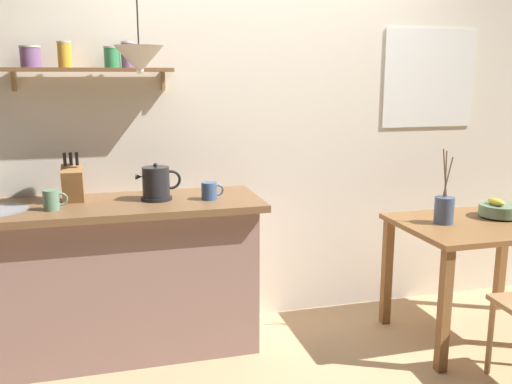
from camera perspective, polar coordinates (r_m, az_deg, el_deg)
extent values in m
plane|color=tan|center=(3.48, 2.79, -16.26)|extent=(14.00, 14.00, 0.00)
cube|color=silver|center=(3.76, 2.83, 7.43)|extent=(6.80, 0.10, 2.70)
cube|color=white|center=(4.14, 17.26, 10.99)|extent=(0.70, 0.01, 0.67)
cube|color=silver|center=(4.15, 17.23, 10.99)|extent=(0.64, 0.01, 0.61)
cube|color=gray|center=(3.45, -15.09, -8.88)|extent=(1.74, 0.52, 0.88)
cube|color=brown|center=(3.30, -15.51, -1.45)|extent=(1.83, 0.63, 0.04)
cube|color=brown|center=(3.40, -16.56, 11.85)|extent=(0.94, 0.18, 0.02)
cube|color=#99754C|center=(3.52, -23.46, 10.36)|extent=(0.02, 0.06, 0.12)
cube|color=#99754C|center=(3.50, -9.46, 11.15)|extent=(0.02, 0.06, 0.12)
cylinder|color=#7F5689|center=(3.43, -21.99, 12.58)|extent=(0.11, 0.11, 0.11)
cylinder|color=silver|center=(3.43, -22.07, 13.56)|extent=(0.12, 0.12, 0.01)
cylinder|color=gold|center=(3.41, -18.92, 13.03)|extent=(0.08, 0.08, 0.14)
cylinder|color=silver|center=(3.41, -19.00, 14.25)|extent=(0.08, 0.08, 0.01)
cylinder|color=#388E56|center=(3.41, -14.44, 13.08)|extent=(0.09, 0.09, 0.11)
cylinder|color=silver|center=(3.41, -14.50, 14.09)|extent=(0.10, 0.10, 0.01)
cylinder|color=#7F5689|center=(3.41, -12.96, 13.39)|extent=(0.07, 0.07, 0.14)
cylinder|color=silver|center=(3.41, -13.02, 14.64)|extent=(0.07, 0.07, 0.01)
cube|color=brown|center=(3.71, 21.94, -3.12)|extent=(0.99, 0.75, 0.03)
cube|color=brown|center=(3.32, 18.62, -11.42)|extent=(0.06, 0.06, 0.72)
cube|color=brown|center=(3.84, 13.19, -7.92)|extent=(0.06, 0.06, 0.72)
cube|color=brown|center=(4.32, 23.70, -6.40)|extent=(0.06, 0.06, 0.72)
cylinder|color=tan|center=(3.45, 22.75, -13.47)|extent=(0.03, 0.03, 0.43)
cylinder|color=slate|center=(3.87, 23.51, -2.29)|extent=(0.12, 0.12, 0.01)
cylinder|color=slate|center=(3.87, 23.56, -1.70)|extent=(0.26, 0.26, 0.07)
ellipsoid|color=yellow|center=(3.83, 23.25, -0.93)|extent=(0.06, 0.14, 0.04)
cylinder|color=#475675|center=(3.58, 18.61, -1.78)|extent=(0.12, 0.12, 0.16)
cylinder|color=brown|center=(3.53, 18.68, 1.87)|extent=(0.06, 0.03, 0.29)
cylinder|color=brown|center=(3.54, 18.76, 1.75)|extent=(0.01, 0.03, 0.28)
cylinder|color=brown|center=(3.54, 18.96, 1.45)|extent=(0.06, 0.01, 0.24)
cylinder|color=black|center=(3.31, -10.09, -0.63)|extent=(0.18, 0.18, 0.02)
cylinder|color=#232326|center=(3.29, -10.15, 1.02)|extent=(0.16, 0.16, 0.18)
sphere|color=black|center=(3.27, -10.21, 2.73)|extent=(0.02, 0.02, 0.02)
cone|color=#232326|center=(3.28, -11.86, 1.53)|extent=(0.04, 0.04, 0.04)
torus|color=black|center=(3.30, -8.62, 1.25)|extent=(0.11, 0.02, 0.11)
cube|color=#9E6B3D|center=(3.35, -18.16, 0.85)|extent=(0.12, 0.18, 0.22)
cylinder|color=black|center=(3.30, -18.90, 3.17)|extent=(0.02, 0.04, 0.08)
cylinder|color=black|center=(3.30, -18.34, 3.21)|extent=(0.02, 0.04, 0.08)
cylinder|color=black|center=(3.30, -17.78, 3.24)|extent=(0.02, 0.04, 0.08)
cylinder|color=slate|center=(3.20, -20.14, -0.77)|extent=(0.08, 0.08, 0.11)
torus|color=slate|center=(3.19, -19.25, -0.69)|extent=(0.07, 0.01, 0.07)
cylinder|color=#3D5B89|center=(3.27, -4.80, 0.11)|extent=(0.09, 0.09, 0.10)
torus|color=#3D5B89|center=(3.28, -3.89, 0.20)|extent=(0.07, 0.01, 0.07)
cylinder|color=black|center=(3.10, -12.03, 18.23)|extent=(0.01, 0.01, 0.41)
cone|color=silver|center=(3.08, -11.81, 13.05)|extent=(0.26, 0.26, 0.14)
sphere|color=white|center=(3.07, -11.77, 12.08)|extent=(0.04, 0.04, 0.04)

